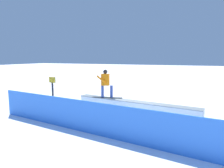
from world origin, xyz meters
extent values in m
plane|color=white|center=(0.00, 0.00, 0.00)|extent=(120.00, 120.00, 0.00)
cube|color=white|center=(0.00, 0.00, 0.33)|extent=(6.20, 1.23, 0.66)
cube|color=blue|center=(0.00, 0.00, 0.16)|extent=(6.21, 1.24, 0.16)
cube|color=gray|center=(0.00, 0.00, 0.68)|extent=(6.21, 1.28, 0.04)
cube|color=black|center=(1.53, -0.20, 0.70)|extent=(1.61, 0.62, 0.01)
cylinder|color=#374A8F|center=(1.76, -0.14, 1.02)|extent=(0.17, 0.17, 0.63)
cylinder|color=#374A8F|center=(1.30, -0.25, 1.02)|extent=(0.17, 0.17, 0.63)
cube|color=orange|center=(1.61, -0.18, 1.64)|extent=(0.44, 0.33, 0.60)
sphere|color=black|center=(1.61, -0.18, 2.05)|extent=(0.22, 0.22, 0.22)
cylinder|color=orange|center=(1.75, 0.03, 1.67)|extent=(0.50, 0.20, 0.41)
cylinder|color=orange|center=(1.55, -0.36, 1.67)|extent=(0.23, 0.14, 0.56)
cube|color=#3378EB|center=(0.00, 3.01, 0.60)|extent=(11.30, 1.50, 1.21)
cylinder|color=#262628|center=(4.29, 0.71, 0.72)|extent=(0.10, 0.10, 1.45)
cube|color=yellow|center=(4.29, 0.71, 1.60)|extent=(0.40, 0.04, 0.30)
camera|label=1|loc=(-2.84, 9.16, 2.81)|focal=32.49mm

